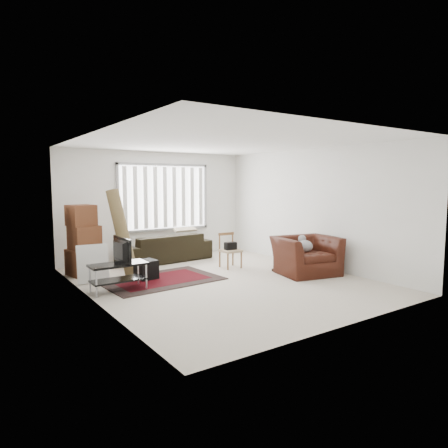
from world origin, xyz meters
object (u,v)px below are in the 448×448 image
object	(u,v)px
tv_stand	(118,271)
armchair	(306,253)
sofa	(165,243)
side_chair	(230,249)
moving_boxes	(83,242)

from	to	relation	value
tv_stand	armchair	xyz separation A→B (m)	(3.74, -0.95, 0.10)
armchair	sofa	bearing A→B (deg)	134.63
tv_stand	armchair	bearing A→B (deg)	-14.24
tv_stand	sofa	bearing A→B (deg)	46.70
side_chair	moving_boxes	bearing A→B (deg)	161.67
armchair	tv_stand	bearing A→B (deg)	178.36
tv_stand	moving_boxes	xyz separation A→B (m)	(-0.16, 1.64, 0.32)
sofa	tv_stand	bearing A→B (deg)	42.67
tv_stand	armchair	distance (m)	3.86
sofa	moving_boxes	bearing A→B (deg)	6.21
tv_stand	sofa	distance (m)	2.76
tv_stand	moving_boxes	bearing A→B (deg)	95.41
moving_boxes	sofa	size ratio (longest dim) A/B	0.64
tv_stand	side_chair	xyz separation A→B (m)	(2.78, 0.48, 0.08)
tv_stand	side_chair	world-z (taller)	side_chair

